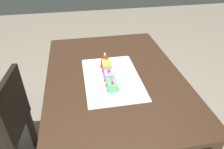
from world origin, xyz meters
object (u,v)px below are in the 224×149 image
Objects in this scene: dining_table at (114,86)px; cake_locomotive at (106,64)px; cake_car_gondola_lavender at (109,75)px; chair at (4,124)px; cake_car_caboose_mint_green at (112,85)px; birthday_candle at (109,67)px.

dining_table is 10.00× the size of cake_locomotive.
cake_car_gondola_lavender is (0.13, -0.00, -0.02)m from cake_locomotive.
cake_locomotive is 0.13m from cake_car_gondola_lavender.
dining_table is at bearing 103.46° from chair.
chair is 0.84m from cake_car_gondola_lavender.
dining_table is 0.23m from cake_car_caboose_mint_green.
cake_car_gondola_lavender is at bearing -43.47° from dining_table.
birthday_candle is at bearing 0.00° from cake_locomotive.
birthday_candle reaches higher than cake_car_caboose_mint_green.
chair reaches higher than cake_car_caboose_mint_green.
chair is at bearing -95.33° from cake_car_caboose_mint_green.
birthday_candle is at bearing 99.63° from chair.
chair is (0.10, -0.83, -0.16)m from dining_table.
dining_table is at bearing 163.82° from cake_car_caboose_mint_green.
birthday_candle is (0.01, 0.00, 0.07)m from cake_car_gondola_lavender.
cake_car_caboose_mint_green is (0.17, -0.05, 0.14)m from dining_table.
dining_table is 14.00× the size of cake_car_caboose_mint_green.
cake_locomotive is at bearing -146.96° from dining_table.
chair is at bearing -77.49° from cake_locomotive.
birthday_candle is (-0.04, 0.78, 0.37)m from chair.
chair is at bearing -86.68° from cake_car_gondola_lavender.
chair is 0.87m from birthday_candle.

